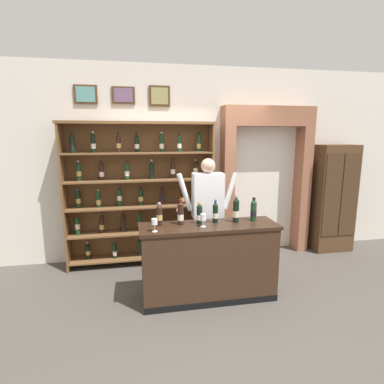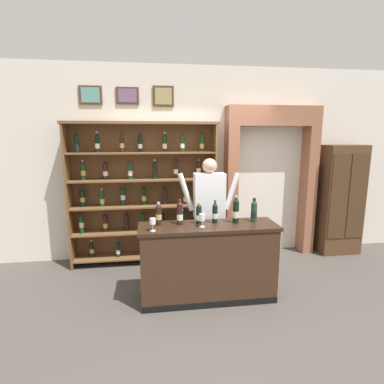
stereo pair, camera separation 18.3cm
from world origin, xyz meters
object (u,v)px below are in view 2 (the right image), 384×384
(tasting_bottle_rosso, at_px, (180,213))
(wine_glass_spare, at_px, (153,222))
(tasting_bottle_bianco, at_px, (159,214))
(shopkeeper, at_px, (209,205))
(tasting_bottle_riserva, at_px, (236,211))
(tasting_counter, at_px, (208,262))
(side_cabinet, at_px, (341,200))
(tasting_bottle_vin_santo, at_px, (199,214))
(tasting_bottle_chianti, at_px, (254,211))
(wine_shelf, at_px, (144,190))
(tasting_bottle_prosecco, at_px, (215,213))
(wine_glass_center, at_px, (202,218))

(tasting_bottle_rosso, distance_m, wine_glass_spare, 0.40)
(wine_glass_spare, bearing_deg, tasting_bottle_bianco, 71.92)
(shopkeeper, xyz_separation_m, tasting_bottle_riserva, (0.23, -0.55, 0.05))
(tasting_counter, bearing_deg, tasting_bottle_rosso, 166.83)
(tasting_bottle_riserva, height_order, wine_glass_spare, tasting_bottle_riserva)
(side_cabinet, xyz_separation_m, tasting_bottle_vin_santo, (-2.65, -1.13, 0.15))
(tasting_counter, relative_size, tasting_bottle_riserva, 4.91)
(side_cabinet, xyz_separation_m, tasting_bottle_riserva, (-2.19, -1.15, 0.18))
(shopkeeper, relative_size, tasting_bottle_chianti, 5.68)
(wine_shelf, bearing_deg, tasting_bottle_riserva, -46.77)
(tasting_bottle_bianco, height_order, tasting_bottle_prosecco, tasting_bottle_prosecco)
(tasting_bottle_bianco, bearing_deg, side_cabinet, 19.48)
(tasting_bottle_chianti, bearing_deg, tasting_bottle_riserva, -175.91)
(tasting_counter, relative_size, tasting_bottle_rosso, 5.47)
(wine_glass_spare, bearing_deg, tasting_bottle_prosecco, 16.19)
(tasting_counter, xyz_separation_m, tasting_bottle_vin_santo, (-0.11, 0.07, 0.60))
(wine_shelf, xyz_separation_m, wine_glass_center, (0.70, -1.33, -0.11))
(tasting_bottle_chianti, xyz_separation_m, wine_glass_spare, (-1.26, -0.21, -0.03))
(wine_glass_spare, height_order, wine_glass_center, wine_glass_center)
(tasting_counter, bearing_deg, side_cabinet, 25.26)
(tasting_bottle_prosecco, height_order, wine_glass_center, tasting_bottle_prosecco)
(tasting_bottle_chianti, bearing_deg, tasting_counter, -173.53)
(tasting_counter, bearing_deg, tasting_bottle_bianco, 171.42)
(tasting_bottle_riserva, bearing_deg, side_cabinet, 27.70)
(wine_shelf, distance_m, tasting_bottle_riserva, 1.67)
(wine_shelf, height_order, tasting_bottle_rosso, wine_shelf)
(tasting_bottle_vin_santo, bearing_deg, tasting_bottle_bianco, 177.55)
(tasting_counter, bearing_deg, tasting_bottle_prosecco, 40.40)
(shopkeeper, height_order, tasting_bottle_bianco, shopkeeper)
(side_cabinet, xyz_separation_m, shopkeeper, (-2.42, -0.60, 0.13))
(side_cabinet, relative_size, tasting_bottle_bianco, 6.61)
(tasting_bottle_bianco, height_order, tasting_bottle_riserva, tasting_bottle_riserva)
(side_cabinet, relative_size, tasting_bottle_riserva, 5.41)
(tasting_bottle_prosecco, distance_m, tasting_bottle_chianti, 0.50)
(tasting_bottle_vin_santo, height_order, tasting_bottle_chianti, tasting_bottle_chianti)
(tasting_bottle_bianco, bearing_deg, wine_glass_spare, -108.08)
(side_cabinet, bearing_deg, shopkeeper, -166.00)
(tasting_bottle_chianti, relative_size, wine_glass_center, 1.90)
(tasting_bottle_vin_santo, relative_size, wine_glass_center, 1.71)
(tasting_bottle_prosecco, xyz_separation_m, wine_glass_center, (-0.19, -0.15, -0.02))
(tasting_bottle_riserva, distance_m, wine_glass_spare, 1.04)
(tasting_bottle_rosso, relative_size, tasting_bottle_chianti, 1.03)
(tasting_bottle_bianco, distance_m, tasting_bottle_prosecco, 0.69)
(side_cabinet, bearing_deg, tasting_counter, -154.74)
(side_cabinet, relative_size, wine_glass_center, 11.76)
(tasting_bottle_bianco, relative_size, wine_glass_spare, 1.88)
(side_cabinet, distance_m, wine_glass_center, 2.92)
(tasting_counter, bearing_deg, wine_glass_spare, -168.23)
(tasting_bottle_chianti, bearing_deg, tasting_bottle_bianco, 178.91)
(tasting_counter, distance_m, tasting_bottle_bianco, 0.86)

